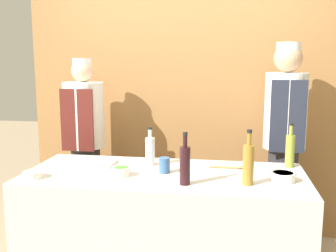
# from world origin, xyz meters

# --- Properties ---
(cabinet_wall) EXTENTS (2.90, 0.18, 2.40)m
(cabinet_wall) POSITION_xyz_m (0.00, 1.24, 1.20)
(cabinet_wall) COLOR olive
(cabinet_wall) RESTS_ON ground_plane
(counter) EXTENTS (1.79, 0.75, 0.88)m
(counter) POSITION_xyz_m (0.00, 0.00, 0.44)
(counter) COLOR beige
(counter) RESTS_ON ground_plane
(sauce_bowl_purple) EXTENTS (0.14, 0.14, 0.05)m
(sauce_bowl_purple) POSITION_xyz_m (0.73, -0.05, 0.91)
(sauce_bowl_purple) COLOR white
(sauce_bowl_purple) RESTS_ON counter
(sauce_bowl_red) EXTENTS (0.12, 0.12, 0.04)m
(sauce_bowl_red) POSITION_xyz_m (-0.78, -0.23, 0.91)
(sauce_bowl_red) COLOR white
(sauce_bowl_red) RESTS_ON counter
(sauce_bowl_green) EXTENTS (0.11, 0.11, 0.06)m
(sauce_bowl_green) POSITION_xyz_m (-0.25, -0.10, 0.91)
(sauce_bowl_green) COLOR white
(sauce_bowl_green) RESTS_ON counter
(cutting_board) EXTENTS (0.32, 0.21, 0.02)m
(cutting_board) POSITION_xyz_m (-0.54, 0.13, 0.89)
(cutting_board) COLOR white
(cutting_board) RESTS_ON counter
(bottle_clear) EXTENTS (0.07, 0.07, 0.27)m
(bottle_clear) POSITION_xyz_m (-0.13, 0.17, 0.99)
(bottle_clear) COLOR silver
(bottle_clear) RESTS_ON counter
(bottle_wine) EXTENTS (0.06, 0.06, 0.31)m
(bottle_wine) POSITION_xyz_m (0.16, -0.21, 1.00)
(bottle_wine) COLOR black
(bottle_wine) RESTS_ON counter
(bottle_oil) EXTENTS (0.06, 0.06, 0.30)m
(bottle_oil) POSITION_xyz_m (0.81, 0.28, 1.00)
(bottle_oil) COLOR olive
(bottle_oil) RESTS_ON counter
(bottle_vinegar) EXTENTS (0.06, 0.06, 0.32)m
(bottle_vinegar) POSITION_xyz_m (0.52, -0.15, 1.01)
(bottle_vinegar) COLOR olive
(bottle_vinegar) RESTS_ON counter
(cup_blue) EXTENTS (0.07, 0.07, 0.10)m
(cup_blue) POSITION_xyz_m (-0.00, 0.01, 0.93)
(cup_blue) COLOR #386093
(cup_blue) RESTS_ON counter
(wooden_spoon) EXTENTS (0.24, 0.04, 0.02)m
(wooden_spoon) POSITION_xyz_m (0.43, 0.17, 0.90)
(wooden_spoon) COLOR #B2844C
(wooden_spoon) RESTS_ON counter
(chef_left) EXTENTS (0.35, 0.35, 1.61)m
(chef_left) POSITION_xyz_m (-0.84, 0.81, 0.87)
(chef_left) COLOR #28282D
(chef_left) RESTS_ON ground_plane
(chef_right) EXTENTS (0.33, 0.33, 1.73)m
(chef_right) POSITION_xyz_m (0.84, 0.81, 0.95)
(chef_right) COLOR #28282D
(chef_right) RESTS_ON ground_plane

